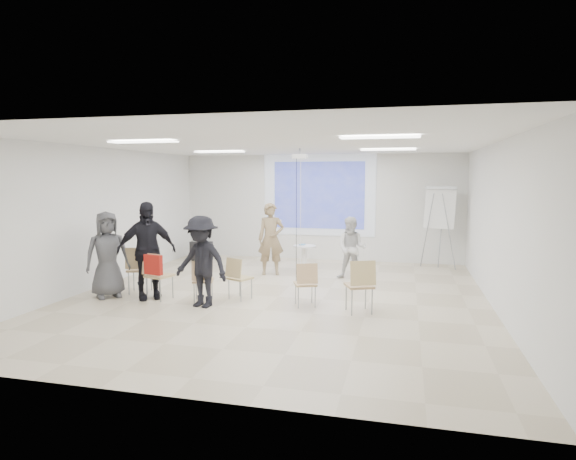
% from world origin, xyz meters
% --- Properties ---
extents(floor, '(8.00, 9.00, 0.10)m').
position_xyz_m(floor, '(0.00, 0.00, -0.05)').
color(floor, beige).
rests_on(floor, ground).
extents(ceiling, '(8.00, 9.00, 0.10)m').
position_xyz_m(ceiling, '(0.00, 0.00, 3.05)').
color(ceiling, white).
rests_on(ceiling, wall_back).
extents(wall_back, '(8.00, 0.10, 3.00)m').
position_xyz_m(wall_back, '(0.00, 4.55, 1.50)').
color(wall_back, silver).
rests_on(wall_back, floor).
extents(wall_left, '(0.10, 9.00, 3.00)m').
position_xyz_m(wall_left, '(-4.05, 0.00, 1.50)').
color(wall_left, silver).
rests_on(wall_left, floor).
extents(wall_right, '(0.10, 9.00, 3.00)m').
position_xyz_m(wall_right, '(4.05, 0.00, 1.50)').
color(wall_right, silver).
rests_on(wall_right, floor).
extents(projection_halo, '(3.20, 0.01, 2.30)m').
position_xyz_m(projection_halo, '(0.00, 4.49, 1.85)').
color(projection_halo, silver).
rests_on(projection_halo, wall_back).
extents(projection_image, '(2.60, 0.01, 1.90)m').
position_xyz_m(projection_image, '(0.00, 4.47, 1.85)').
color(projection_image, '#3645BA').
rests_on(projection_image, wall_back).
extents(pedestal_table, '(0.59, 0.59, 0.69)m').
position_xyz_m(pedestal_table, '(-0.01, 2.56, 0.38)').
color(pedestal_table, white).
rests_on(pedestal_table, floor).
extents(player_left, '(0.84, 0.70, 1.98)m').
position_xyz_m(player_left, '(-0.74, 2.10, 0.99)').
color(player_left, '#947C5A').
rests_on(player_left, floor).
extents(player_right, '(0.83, 0.69, 1.61)m').
position_xyz_m(player_right, '(1.23, 1.99, 0.81)').
color(player_right, silver).
rests_on(player_right, floor).
extents(controller_left, '(0.07, 0.12, 0.04)m').
position_xyz_m(controller_left, '(-0.56, 2.35, 1.30)').
color(controller_left, silver).
rests_on(controller_left, player_left).
extents(controller_right, '(0.05, 0.13, 0.04)m').
position_xyz_m(controller_right, '(1.05, 2.24, 1.09)').
color(controller_right, white).
rests_on(controller_right, player_right).
extents(chair_far_left, '(0.57, 0.59, 0.96)m').
position_xyz_m(chair_far_left, '(-2.83, -0.41, 0.57)').
color(chair_far_left, tan).
rests_on(chair_far_left, floor).
extents(chair_left_mid, '(0.53, 0.55, 0.92)m').
position_xyz_m(chair_left_mid, '(-2.22, -0.80, 0.55)').
color(chair_left_mid, tan).
rests_on(chair_left_mid, floor).
extents(chair_left_inner, '(0.48, 0.50, 0.81)m').
position_xyz_m(chair_left_inner, '(-1.29, -0.74, 0.48)').
color(chair_left_inner, tan).
rests_on(chair_left_inner, floor).
extents(chair_center, '(0.52, 0.53, 0.83)m').
position_xyz_m(chair_center, '(-0.70, -0.41, 0.49)').
color(chair_center, tan).
rests_on(chair_center, floor).
extents(chair_right_inner, '(0.51, 0.53, 0.82)m').
position_xyz_m(chair_right_inner, '(0.68, -0.59, 0.49)').
color(chair_right_inner, tan).
rests_on(chair_right_inner, floor).
extents(chair_right_far, '(0.59, 0.61, 0.95)m').
position_xyz_m(chair_right_far, '(1.69, -0.80, 0.56)').
color(chair_right_far, tan).
rests_on(chair_right_far, floor).
extents(red_jacket, '(0.40, 0.18, 0.38)m').
position_xyz_m(red_jacket, '(-2.20, -0.94, 0.72)').
color(red_jacket, '#B01D15').
rests_on(red_jacket, chair_left_mid).
extents(laptop, '(0.35, 0.29, 0.02)m').
position_xyz_m(laptop, '(-1.31, -0.65, 0.43)').
color(laptop, black).
rests_on(laptop, chair_left_inner).
extents(audience_left, '(1.46, 1.40, 2.18)m').
position_xyz_m(audience_left, '(-2.45, -0.73, 1.09)').
color(audience_left, black).
rests_on(audience_left, floor).
extents(audience_mid, '(1.35, 0.93, 1.90)m').
position_xyz_m(audience_mid, '(-1.17, -1.03, 0.95)').
color(audience_mid, black).
rests_on(audience_mid, floor).
extents(audience_outer, '(1.10, 1.09, 1.91)m').
position_xyz_m(audience_outer, '(-3.27, -0.80, 0.95)').
color(audience_outer, '#515155').
rests_on(audience_outer, floor).
extents(flipchart_easel, '(0.88, 0.69, 2.12)m').
position_xyz_m(flipchart_easel, '(3.27, 3.86, 1.56)').
color(flipchart_easel, gray).
rests_on(flipchart_easel, floor).
extents(av_cart, '(0.63, 0.57, 0.78)m').
position_xyz_m(av_cart, '(-3.18, 3.46, 0.36)').
color(av_cart, black).
rests_on(av_cart, floor).
extents(ceiling_projector, '(0.30, 0.25, 3.00)m').
position_xyz_m(ceiling_projector, '(0.10, 1.49, 2.69)').
color(ceiling_projector, white).
rests_on(ceiling_projector, ceiling).
extents(fluor_panel_nw, '(1.20, 0.30, 0.02)m').
position_xyz_m(fluor_panel_nw, '(-2.00, 2.00, 2.97)').
color(fluor_panel_nw, white).
rests_on(fluor_panel_nw, ceiling).
extents(fluor_panel_ne, '(1.20, 0.30, 0.02)m').
position_xyz_m(fluor_panel_ne, '(2.00, 2.00, 2.97)').
color(fluor_panel_ne, white).
rests_on(fluor_panel_ne, ceiling).
extents(fluor_panel_sw, '(1.20, 0.30, 0.02)m').
position_xyz_m(fluor_panel_sw, '(-2.00, -1.50, 2.97)').
color(fluor_panel_sw, white).
rests_on(fluor_panel_sw, ceiling).
extents(fluor_panel_se, '(1.20, 0.30, 0.02)m').
position_xyz_m(fluor_panel_se, '(2.00, -1.50, 2.97)').
color(fluor_panel_se, white).
rests_on(fluor_panel_se, ceiling).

